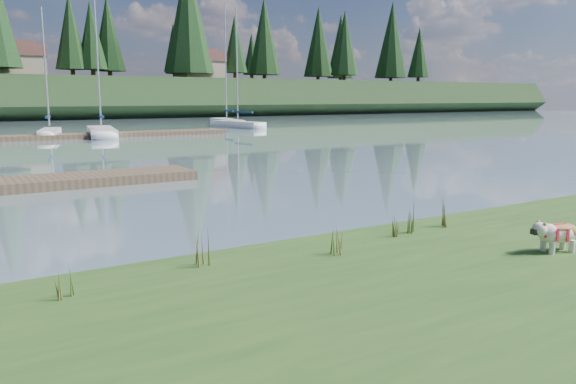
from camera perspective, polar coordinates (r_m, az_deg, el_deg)
ground at (r=39.62m, az=-27.09°, el=4.64°), size 200.00×200.00×0.00m
bulldog at (r=9.71m, az=25.68°, el=-3.71°), size 0.85×0.46×0.50m
dock_far at (r=39.82m, az=-24.24°, el=5.09°), size 26.00×2.20×0.30m
sailboat_bg_2 at (r=42.23m, az=-22.98°, el=5.64°), size 2.44×5.73×8.72m
sailboat_bg_3 at (r=42.52m, az=-18.48°, el=5.91°), size 3.11×8.60×12.34m
sailboat_bg_4 at (r=51.18m, az=-5.55°, el=6.92°), size 2.74×7.18×10.49m
sailboat_bg_5 at (r=56.63m, az=-6.44°, el=7.15°), size 3.01×8.30×11.62m
weed_0 at (r=8.15m, az=-8.70°, el=-5.58°), size 0.17×0.14×0.64m
weed_1 at (r=8.65m, az=4.90°, el=-5.02°), size 0.17×0.14×0.50m
weed_2 at (r=10.20m, az=12.40°, el=-2.52°), size 0.17×0.14×0.68m
weed_3 at (r=7.31m, az=-21.71°, el=-8.57°), size 0.17×0.14×0.47m
weed_4 at (r=9.90m, az=10.73°, el=-3.52°), size 0.17×0.14×0.40m
weed_5 at (r=10.83m, az=15.42°, el=-2.12°), size 0.17×0.14×0.60m
mud_lip at (r=8.84m, az=-9.10°, el=-8.09°), size 60.00×0.50×0.14m
conifer_5 at (r=81.85m, az=-19.36°, el=14.81°), size 3.96×3.96×10.35m
conifer_6 at (r=84.20m, az=-10.12°, el=17.20°), size 7.04×7.04×17.00m
conifer_7 at (r=92.71m, az=-2.43°, el=15.51°), size 5.28×5.28×13.20m
conifer_8 at (r=96.43m, az=5.77°, el=14.84°), size 4.62×4.62×11.77m
conifer_9 at (r=107.12m, az=10.50°, el=14.94°), size 5.94×5.94×14.62m
house_1 at (r=81.05m, az=-25.73°, el=11.97°), size 6.30×5.30×4.65m
house_2 at (r=85.26m, az=-8.96°, el=12.63°), size 6.30×5.30×4.65m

